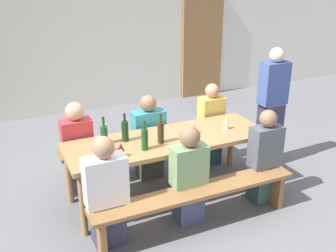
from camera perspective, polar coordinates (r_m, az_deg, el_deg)
The scene contains 21 objects.
ground_plane at distance 4.89m, azimuth -0.00°, elevation -9.83°, with size 24.00×24.00×0.00m, color slate.
back_wall at distance 7.57m, azimuth -11.66°, elevation 14.07°, with size 14.00×0.20×3.20m, color silver.
wooden_door at distance 8.39m, azimuth 4.94°, elevation 11.35°, with size 0.90×0.06×2.10m, color olive.
tasting_table at distance 4.57m, azimuth -0.00°, elevation -2.60°, with size 2.35×0.79×0.75m.
bench_near at distance 4.17m, azimuth 4.09°, elevation -10.14°, with size 2.25×0.30×0.45m.
bench_far at distance 5.29m, azimuth -3.18°, elevation -2.87°, with size 2.25×0.30×0.45m.
wine_bottle_0 at distance 4.41m, azimuth -9.12°, elevation -1.22°, with size 0.08×0.08×0.32m.
wine_bottle_1 at distance 4.38m, azimuth -1.05°, elevation -0.86°, with size 0.07×0.07×0.34m.
wine_bottle_2 at distance 4.45m, azimuth -6.17°, elevation -0.65°, with size 0.08×0.08×0.33m.
wine_bottle_3 at distance 4.22m, azimuth -3.36°, elevation -1.84°, with size 0.07×0.07×0.32m.
wine_glass_0 at distance 4.10m, azimuth -6.77°, elevation -3.07°, with size 0.07×0.07×0.15m.
wine_glass_1 at distance 4.62m, azimuth 3.61°, elevation 0.10°, with size 0.07×0.07×0.15m.
wine_glass_2 at distance 4.24m, azimuth -8.68°, elevation -2.14°, with size 0.07×0.07×0.17m.
wine_glass_3 at distance 4.80m, azimuth 8.33°, elevation 0.82°, with size 0.07×0.07×0.17m.
seated_guest_near_0 at distance 3.91m, azimuth -8.81°, elevation -9.68°, with size 0.41×0.24×1.15m.
seated_guest_near_1 at distance 4.20m, azimuth 2.99°, elevation -7.29°, with size 0.37×0.24×1.10m.
seated_guest_near_2 at distance 4.68m, azimuth 13.63°, elevation -4.58°, with size 0.36×0.24×1.12m.
seated_guest_far_0 at distance 4.84m, azimuth -12.76°, elevation -3.36°, with size 0.36×0.24×1.14m.
seated_guest_far_1 at distance 5.09m, azimuth -2.77°, elevation -1.88°, with size 0.41×0.24×1.11m.
seated_guest_far_2 at distance 5.46m, azimuth 6.13°, elevation -0.01°, with size 0.33×0.24×1.15m.
standing_host at distance 5.47m, azimuth 14.54°, elevation 2.13°, with size 0.36×0.24×1.63m.
Camera 1 is at (-1.75, -3.78, 2.57)m, focal length 42.59 mm.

